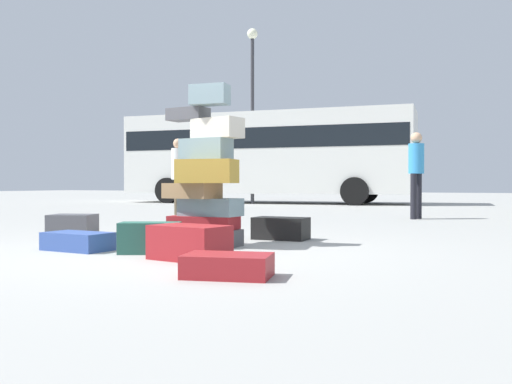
{
  "coord_description": "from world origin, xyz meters",
  "views": [
    {
      "loc": [
        3.17,
        -4.89,
        0.69
      ],
      "look_at": [
        0.02,
        1.81,
        0.58
      ],
      "focal_mm": 39.19,
      "sensor_mm": 36.0,
      "label": 1
    }
  ],
  "objects_px": {
    "suitcase_teal_left_side": "(150,238)",
    "person_bearded_onlooker": "(178,169)",
    "suitcase_maroon_foreground_far": "(189,243)",
    "suitcase_maroon_foreground_near": "(144,233)",
    "suitcase_charcoal_upright_blue": "(73,226)",
    "lamp_post": "(252,89)",
    "suitcase_maroon_right_side": "(228,266)",
    "suitcase_navy_white_trunk": "(78,241)",
    "suitcase_black_behind_tower": "(281,228)",
    "person_tourist_with_camera": "(416,167)",
    "suitcase_tower": "(205,181)",
    "parked_bus": "(267,152)"
  },
  "relations": [
    {
      "from": "suitcase_maroon_foreground_far",
      "to": "suitcase_black_behind_tower",
      "type": "height_order",
      "value": "suitcase_maroon_foreground_far"
    },
    {
      "from": "suitcase_maroon_right_side",
      "to": "person_bearded_onlooker",
      "type": "height_order",
      "value": "person_bearded_onlooker"
    },
    {
      "from": "suitcase_maroon_foreground_near",
      "to": "lamp_post",
      "type": "bearing_deg",
      "value": 132.37
    },
    {
      "from": "suitcase_maroon_foreground_far",
      "to": "suitcase_maroon_foreground_near",
      "type": "distance_m",
      "value": 1.71
    },
    {
      "from": "suitcase_navy_white_trunk",
      "to": "person_tourist_with_camera",
      "type": "distance_m",
      "value": 7.2
    },
    {
      "from": "suitcase_maroon_foreground_far",
      "to": "parked_bus",
      "type": "bearing_deg",
      "value": 120.3
    },
    {
      "from": "suitcase_navy_white_trunk",
      "to": "suitcase_tower",
      "type": "bearing_deg",
      "value": 46.63
    },
    {
      "from": "suitcase_charcoal_upright_blue",
      "to": "lamp_post",
      "type": "bearing_deg",
      "value": 84.72
    },
    {
      "from": "suitcase_black_behind_tower",
      "to": "suitcase_charcoal_upright_blue",
      "type": "xyz_separation_m",
      "value": [
        -2.57,
        -0.85,
        0.01
      ]
    },
    {
      "from": "suitcase_tower",
      "to": "suitcase_maroon_foreground_far",
      "type": "relative_size",
      "value": 2.58
    },
    {
      "from": "person_bearded_onlooker",
      "to": "lamp_post",
      "type": "relative_size",
      "value": 0.29
    },
    {
      "from": "suitcase_teal_left_side",
      "to": "suitcase_charcoal_upright_blue",
      "type": "relative_size",
      "value": 1.08
    },
    {
      "from": "suitcase_maroon_foreground_near",
      "to": "lamp_post",
      "type": "relative_size",
      "value": 0.11
    },
    {
      "from": "suitcase_teal_left_side",
      "to": "person_tourist_with_camera",
      "type": "relative_size",
      "value": 0.35
    },
    {
      "from": "suitcase_maroon_foreground_far",
      "to": "suitcase_charcoal_upright_blue",
      "type": "bearing_deg",
      "value": 163.46
    },
    {
      "from": "suitcase_navy_white_trunk",
      "to": "suitcase_maroon_foreground_near",
      "type": "distance_m",
      "value": 0.98
    },
    {
      "from": "suitcase_maroon_foreground_near",
      "to": "suitcase_charcoal_upright_blue",
      "type": "bearing_deg",
      "value": -162.81
    },
    {
      "from": "suitcase_maroon_right_side",
      "to": "suitcase_maroon_foreground_far",
      "type": "bearing_deg",
      "value": 124.1
    },
    {
      "from": "suitcase_navy_white_trunk",
      "to": "person_bearded_onlooker",
      "type": "bearing_deg",
      "value": 117.79
    },
    {
      "from": "suitcase_tower",
      "to": "suitcase_maroon_right_side",
      "type": "bearing_deg",
      "value": -55.15
    },
    {
      "from": "suitcase_maroon_right_side",
      "to": "person_bearded_onlooker",
      "type": "xyz_separation_m",
      "value": [
        -4.96,
        6.94,
        0.92
      ]
    },
    {
      "from": "suitcase_maroon_right_side",
      "to": "suitcase_navy_white_trunk",
      "type": "xyz_separation_m",
      "value": [
        -2.2,
        0.81,
        0.01
      ]
    },
    {
      "from": "person_bearded_onlooker",
      "to": "person_tourist_with_camera",
      "type": "xyz_separation_m",
      "value": [
        5.09,
        0.63,
        0.01
      ]
    },
    {
      "from": "suitcase_charcoal_upright_blue",
      "to": "lamp_post",
      "type": "relative_size",
      "value": 0.09
    },
    {
      "from": "suitcase_maroon_foreground_far",
      "to": "suitcase_teal_left_side",
      "type": "bearing_deg",
      "value": 168.03
    },
    {
      "from": "suitcase_tower",
      "to": "suitcase_charcoal_upright_blue",
      "type": "height_order",
      "value": "suitcase_tower"
    },
    {
      "from": "suitcase_maroon_foreground_near",
      "to": "person_tourist_with_camera",
      "type": "distance_m",
      "value": 6.26
    },
    {
      "from": "suitcase_teal_left_side",
      "to": "person_bearded_onlooker",
      "type": "distance_m",
      "value": 7.06
    },
    {
      "from": "parked_bus",
      "to": "suitcase_charcoal_upright_blue",
      "type": "bearing_deg",
      "value": -83.17
    },
    {
      "from": "suitcase_navy_white_trunk",
      "to": "suitcase_black_behind_tower",
      "type": "bearing_deg",
      "value": 56.29
    },
    {
      "from": "suitcase_black_behind_tower",
      "to": "suitcase_charcoal_upright_blue",
      "type": "distance_m",
      "value": 2.71
    },
    {
      "from": "suitcase_maroon_foreground_far",
      "to": "person_tourist_with_camera",
      "type": "relative_size",
      "value": 0.41
    },
    {
      "from": "suitcase_maroon_right_side",
      "to": "lamp_post",
      "type": "height_order",
      "value": "lamp_post"
    },
    {
      "from": "suitcase_maroon_right_side",
      "to": "suitcase_maroon_foreground_near",
      "type": "xyz_separation_m",
      "value": [
        -2.08,
        1.78,
        0.02
      ]
    },
    {
      "from": "suitcase_maroon_foreground_near",
      "to": "suitcase_maroon_foreground_far",
      "type": "bearing_deg",
      "value": -16.95
    },
    {
      "from": "suitcase_teal_left_side",
      "to": "person_bearded_onlooker",
      "type": "relative_size",
      "value": 0.35
    },
    {
      "from": "suitcase_tower",
      "to": "suitcase_maroon_foreground_near",
      "type": "relative_size",
      "value": 2.78
    },
    {
      "from": "suitcase_teal_left_side",
      "to": "suitcase_charcoal_upright_blue",
      "type": "bearing_deg",
      "value": 128.17
    },
    {
      "from": "suitcase_navy_white_trunk",
      "to": "person_tourist_with_camera",
      "type": "height_order",
      "value": "person_tourist_with_camera"
    },
    {
      "from": "suitcase_tower",
      "to": "lamp_post",
      "type": "relative_size",
      "value": 0.3
    },
    {
      "from": "suitcase_tower",
      "to": "person_bearded_onlooker",
      "type": "distance_m",
      "value": 6.42
    },
    {
      "from": "suitcase_maroon_right_side",
      "to": "suitcase_navy_white_trunk",
      "type": "distance_m",
      "value": 2.34
    },
    {
      "from": "suitcase_black_behind_tower",
      "to": "person_tourist_with_camera",
      "type": "bearing_deg",
      "value": 78.96
    },
    {
      "from": "suitcase_tower",
      "to": "lamp_post",
      "type": "distance_m",
      "value": 13.25
    },
    {
      "from": "lamp_post",
      "to": "suitcase_charcoal_upright_blue",
      "type": "bearing_deg",
      "value": -75.63
    },
    {
      "from": "suitcase_tower",
      "to": "suitcase_maroon_foreground_far",
      "type": "bearing_deg",
      "value": -66.93
    },
    {
      "from": "suitcase_maroon_foreground_near",
      "to": "suitcase_charcoal_upright_blue",
      "type": "relative_size",
      "value": 1.17
    },
    {
      "from": "suitcase_black_behind_tower",
      "to": "suitcase_navy_white_trunk",
      "type": "bearing_deg",
      "value": -128.15
    },
    {
      "from": "suitcase_black_behind_tower",
      "to": "suitcase_navy_white_trunk",
      "type": "height_order",
      "value": "suitcase_black_behind_tower"
    },
    {
      "from": "suitcase_navy_white_trunk",
      "to": "parked_bus",
      "type": "relative_size",
      "value": 0.07
    }
  ]
}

